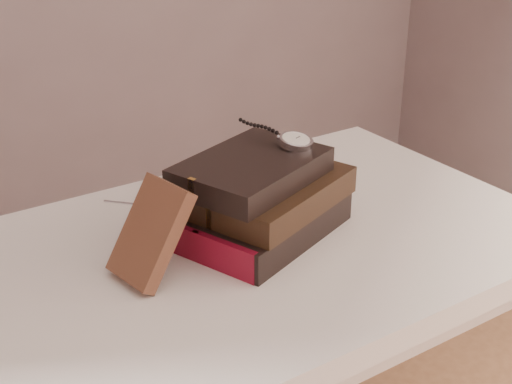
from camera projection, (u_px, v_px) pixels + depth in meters
table at (240, 294)px, 1.15m from camera, size 1.00×0.60×0.75m
book_stack at (262, 198)px, 1.12m from camera, size 0.31×0.26×0.13m
journal at (151, 233)px, 1.00m from camera, size 0.12×0.11×0.14m
pocket_watch at (293, 140)px, 1.13m from camera, size 0.07×0.16×0.02m
eyeglasses at (179, 197)px, 1.09m from camera, size 0.15×0.16×0.05m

